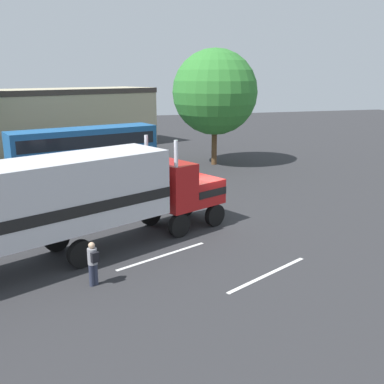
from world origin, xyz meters
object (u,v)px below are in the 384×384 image
(parked_bus, at_px, (85,146))
(tree_center, at_px, (215,92))
(semi_truck, at_px, (67,198))
(person_bystander, at_px, (93,262))

(parked_bus, distance_m, tree_center, 11.13)
(semi_truck, xyz_separation_m, parked_bus, (1.63, 16.27, -0.46))
(semi_truck, height_order, person_bystander, semi_truck)
(person_bystander, bearing_deg, tree_center, 59.34)
(person_bystander, xyz_separation_m, parked_bus, (0.94, 19.02, 1.17))
(tree_center, bearing_deg, person_bystander, -120.66)
(parked_bus, relative_size, tree_center, 1.21)
(parked_bus, bearing_deg, tree_center, 1.08)
(tree_center, bearing_deg, parked_bus, -178.92)
(person_bystander, relative_size, parked_bus, 0.14)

